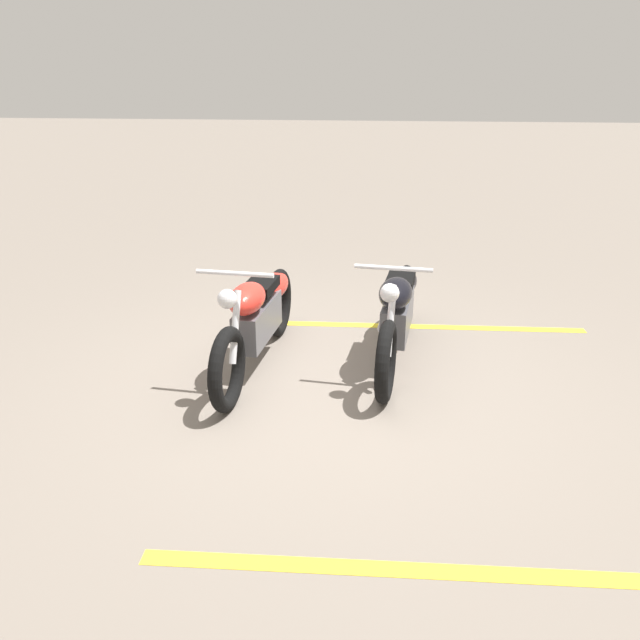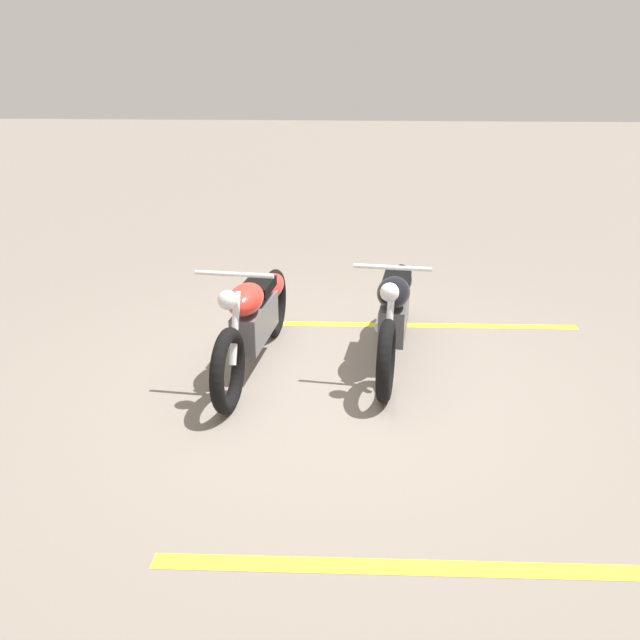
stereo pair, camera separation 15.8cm
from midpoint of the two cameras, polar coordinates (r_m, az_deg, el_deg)
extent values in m
plane|color=slate|center=(5.55, -0.68, -5.58)|extent=(60.00, 60.00, 0.00)
torus|color=black|center=(5.07, -8.91, -4.39)|extent=(0.68, 0.17, 0.67)
torus|color=black|center=(6.45, -4.69, 1.47)|extent=(0.68, 0.17, 0.67)
cube|color=#59595E|center=(5.76, -6.44, -0.14)|extent=(0.86, 0.30, 0.32)
ellipsoid|color=red|center=(5.41, -7.33, 1.80)|extent=(0.54, 0.33, 0.24)
ellipsoid|color=red|center=(6.23, -5.10, 2.93)|extent=(0.58, 0.29, 0.22)
cube|color=black|center=(5.78, -6.21, 2.90)|extent=(0.46, 0.28, 0.09)
cylinder|color=silver|center=(5.16, -8.29, -0.70)|extent=(0.27, 0.08, 0.56)
cylinder|color=silver|center=(5.07, -8.38, 3.97)|extent=(0.09, 0.62, 0.04)
sphere|color=silver|center=(4.93, -8.98, 1.73)|extent=(0.15, 0.15, 0.15)
cylinder|color=silver|center=(6.21, -6.65, -0.12)|extent=(0.71, 0.15, 0.09)
torus|color=black|center=(5.19, 4.91, -3.57)|extent=(0.68, 0.18, 0.67)
torus|color=black|center=(6.63, 6.28, 1.97)|extent=(0.68, 0.18, 0.67)
cube|color=#59595E|center=(5.92, 5.75, 0.48)|extent=(0.86, 0.31, 0.32)
ellipsoid|color=black|center=(5.57, 5.62, 2.41)|extent=(0.55, 0.33, 0.24)
ellipsoid|color=black|center=(6.41, 6.25, 3.41)|extent=(0.58, 0.30, 0.22)
cube|color=black|center=(5.95, 5.96, 3.44)|extent=(0.46, 0.29, 0.09)
cylinder|color=silver|center=(5.30, 5.25, 0.02)|extent=(0.27, 0.08, 0.56)
cylinder|color=silver|center=(5.21, 5.46, 4.57)|extent=(0.10, 0.62, 0.04)
sphere|color=silver|center=(5.06, 5.19, 2.42)|extent=(0.15, 0.15, 0.15)
cylinder|color=silver|center=(6.36, 4.77, 0.46)|extent=(0.71, 0.17, 0.09)
cube|color=yellow|center=(6.85, 8.17, -0.47)|extent=(0.24, 3.20, 0.01)
cube|color=yellow|center=(3.77, 9.98, -20.56)|extent=(0.24, 3.20, 0.01)
camera|label=1|loc=(0.08, 89.12, 0.34)|focal=36.71mm
camera|label=2|loc=(0.08, -90.88, -0.34)|focal=36.71mm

